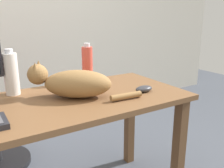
{
  "coord_description": "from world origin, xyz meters",
  "views": [
    {
      "loc": [
        -0.36,
        -1.19,
        1.16
      ],
      "look_at": [
        0.34,
        -0.05,
        0.78
      ],
      "focal_mm": 39.88,
      "sensor_mm": 36.0,
      "label": 1
    }
  ],
  "objects_px": {
    "cat": "(73,83)",
    "water_bottle": "(87,64)",
    "computer_mouse": "(144,89)",
    "spray_bottle": "(11,74)"
  },
  "relations": [
    {
      "from": "cat",
      "to": "water_bottle",
      "type": "xyz_separation_m",
      "value": [
        0.2,
        0.24,
        0.04
      ]
    },
    {
      "from": "computer_mouse",
      "to": "water_bottle",
      "type": "bearing_deg",
      "value": 115.75
    },
    {
      "from": "computer_mouse",
      "to": "spray_bottle",
      "type": "distance_m",
      "value": 0.75
    },
    {
      "from": "cat",
      "to": "computer_mouse",
      "type": "xyz_separation_m",
      "value": [
        0.38,
        -0.13,
        -0.06
      ]
    },
    {
      "from": "cat",
      "to": "water_bottle",
      "type": "distance_m",
      "value": 0.32
    },
    {
      "from": "cat",
      "to": "computer_mouse",
      "type": "bearing_deg",
      "value": -18.61
    },
    {
      "from": "spray_bottle",
      "to": "computer_mouse",
      "type": "bearing_deg",
      "value": -28.19
    },
    {
      "from": "cat",
      "to": "water_bottle",
      "type": "relative_size",
      "value": 2.03
    },
    {
      "from": "computer_mouse",
      "to": "spray_bottle",
      "type": "xyz_separation_m",
      "value": [
        -0.66,
        0.35,
        0.1
      ]
    },
    {
      "from": "cat",
      "to": "water_bottle",
      "type": "bearing_deg",
      "value": 49.79
    }
  ]
}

